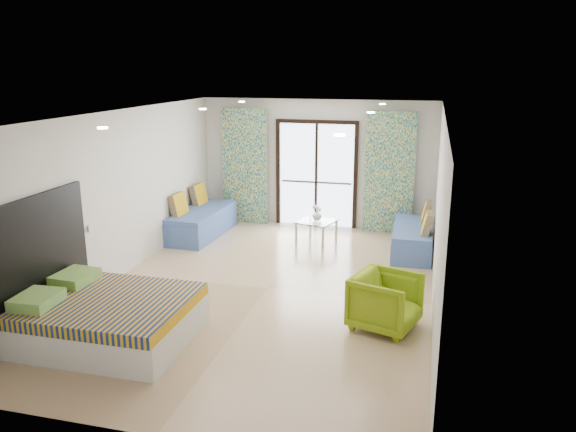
% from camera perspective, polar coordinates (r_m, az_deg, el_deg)
% --- Properties ---
extents(floor, '(5.00, 7.50, 0.01)m').
position_cam_1_polar(floor, '(8.86, -2.07, -7.34)').
color(floor, tan).
rests_on(floor, ground).
extents(ceiling, '(5.00, 7.50, 0.01)m').
position_cam_1_polar(ceiling, '(8.22, -2.25, 10.33)').
color(ceiling, silver).
rests_on(ceiling, ground).
extents(wall_back, '(5.00, 0.01, 2.70)m').
position_cam_1_polar(wall_back, '(12.01, 2.94, 5.33)').
color(wall_back, silver).
rests_on(wall_back, ground).
extents(wall_front, '(5.00, 0.01, 2.70)m').
position_cam_1_polar(wall_front, '(5.14, -14.21, -8.66)').
color(wall_front, silver).
rests_on(wall_front, ground).
extents(wall_left, '(0.01, 7.50, 2.70)m').
position_cam_1_polar(wall_left, '(9.44, -16.87, 2.02)').
color(wall_left, silver).
rests_on(wall_left, ground).
extents(wall_right, '(0.01, 7.50, 2.70)m').
position_cam_1_polar(wall_right, '(8.11, 15.04, 0.07)').
color(wall_right, silver).
rests_on(wall_right, ground).
extents(balcony_door, '(1.76, 0.08, 2.28)m').
position_cam_1_polar(balcony_door, '(12.00, 2.90, 4.88)').
color(balcony_door, black).
rests_on(balcony_door, floor).
extents(balcony_rail, '(1.52, 0.03, 0.04)m').
position_cam_1_polar(balcony_rail, '(12.06, 2.89, 3.45)').
color(balcony_rail, '#595451').
rests_on(balcony_rail, balcony_door).
extents(curtain_left, '(1.00, 0.10, 2.50)m').
position_cam_1_polar(curtain_left, '(12.25, -4.39, 5.03)').
color(curtain_left, silver).
rests_on(curtain_left, floor).
extents(curtain_right, '(1.00, 0.10, 2.50)m').
position_cam_1_polar(curtain_right, '(11.65, 10.27, 4.31)').
color(curtain_right, silver).
rests_on(curtain_right, floor).
extents(downlight_a, '(0.12, 0.12, 0.02)m').
position_cam_1_polar(downlight_a, '(6.98, -18.32, 8.50)').
color(downlight_a, '#FFE0B2').
rests_on(downlight_a, ceiling).
extents(downlight_b, '(0.12, 0.12, 0.02)m').
position_cam_1_polar(downlight_b, '(5.97, 5.27, 8.20)').
color(downlight_b, '#FFE0B2').
rests_on(downlight_b, ceiling).
extents(downlight_c, '(0.12, 0.12, 0.02)m').
position_cam_1_polar(downlight_c, '(9.64, -8.66, 10.69)').
color(downlight_c, '#FFE0B2').
rests_on(downlight_c, ceiling).
extents(downlight_d, '(0.12, 0.12, 0.02)m').
position_cam_1_polar(downlight_d, '(8.93, 8.42, 10.37)').
color(downlight_d, '#FFE0B2').
rests_on(downlight_d, ceiling).
extents(downlight_e, '(0.12, 0.12, 0.02)m').
position_cam_1_polar(downlight_e, '(11.50, -4.73, 11.50)').
color(downlight_e, '#FFE0B2').
rests_on(downlight_e, ceiling).
extents(downlight_f, '(0.12, 0.12, 0.02)m').
position_cam_1_polar(downlight_f, '(10.92, 9.58, 11.15)').
color(downlight_f, '#FFE0B2').
rests_on(downlight_f, ceiling).
extents(headboard, '(0.06, 2.10, 1.50)m').
position_cam_1_polar(headboard, '(7.83, -24.40, -3.63)').
color(headboard, black).
rests_on(headboard, floor).
extents(switch_plate, '(0.02, 0.10, 0.10)m').
position_cam_1_polar(switch_plate, '(8.79, -19.45, -1.17)').
color(switch_plate, silver).
rests_on(switch_plate, wall_left).
extents(bed, '(2.02, 1.65, 0.70)m').
position_cam_1_polar(bed, '(7.54, -17.82, -9.85)').
color(bed, silver).
rests_on(bed, floor).
extents(daybed_left, '(0.84, 1.99, 0.97)m').
position_cam_1_polar(daybed_left, '(11.59, -8.81, -0.50)').
color(daybed_left, '#4360A0').
rests_on(daybed_left, floor).
extents(daybed_right, '(0.74, 1.81, 0.88)m').
position_cam_1_polar(daybed_right, '(10.69, 12.55, -2.17)').
color(daybed_right, '#4360A0').
rests_on(daybed_right, floor).
extents(coffee_table, '(0.83, 0.83, 0.77)m').
position_cam_1_polar(coffee_table, '(10.97, 2.91, -0.72)').
color(coffee_table, silver).
rests_on(coffee_table, floor).
extents(vase, '(0.24, 0.24, 0.19)m').
position_cam_1_polar(vase, '(11.01, 2.97, 0.11)').
color(vase, white).
rests_on(vase, coffee_table).
extents(armchair, '(0.95, 0.98, 0.82)m').
position_cam_1_polar(armchair, '(7.56, 9.89, -8.30)').
color(armchair, '#81A114').
rests_on(armchair, floor).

